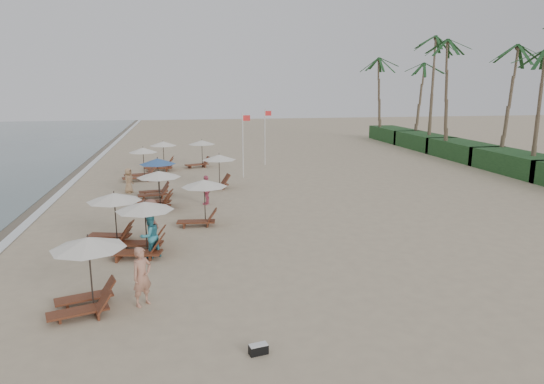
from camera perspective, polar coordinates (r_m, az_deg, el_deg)
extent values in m
plane|color=tan|center=(20.21, 0.06, -7.01)|extent=(160.00, 160.00, 0.00)
cube|color=#6B5E4C|center=(30.84, -27.22, -1.56)|extent=(3.20, 140.00, 0.01)
cube|color=white|center=(30.49, -24.89, -1.47)|extent=(0.50, 140.00, 0.02)
cube|color=#193D1C|center=(42.32, 26.69, 3.05)|extent=(3.20, 8.00, 1.60)
cube|color=#193D1C|center=(48.43, 21.39, 4.54)|extent=(3.20, 8.00, 1.60)
cube|color=#193D1C|center=(54.89, 17.28, 5.67)|extent=(3.20, 8.00, 1.60)
cube|color=#193D1C|center=(61.58, 14.05, 6.53)|extent=(3.20, 8.00, 1.60)
cylinder|color=brown|center=(40.63, 28.64, 7.79)|extent=(0.36, 0.36, 9.00)
cylinder|color=brown|center=(45.28, 25.45, 8.93)|extent=(0.36, 0.36, 9.80)
cylinder|color=brown|center=(48.65, 20.15, 10.00)|extent=(0.36, 0.36, 10.60)
cylinder|color=brown|center=(53.61, 18.17, 10.72)|extent=(0.36, 0.36, 11.40)
cylinder|color=brown|center=(58.67, 16.43, 9.75)|extent=(0.36, 0.36, 9.00)
cylinder|color=brown|center=(62.61, 12.79, 10.45)|extent=(0.36, 0.36, 9.80)
cylinder|color=black|center=(15.81, -20.39, -9.12)|extent=(0.05, 0.05, 2.26)
cone|color=silver|center=(15.47, -20.68, -5.57)|extent=(2.21, 2.21, 0.35)
cylinder|color=black|center=(20.32, -14.51, -4.19)|extent=(0.05, 0.05, 2.10)
cone|color=silver|center=(20.08, -14.65, -1.59)|extent=(2.32, 2.32, 0.35)
cylinder|color=black|center=(21.92, -17.79, -3.08)|extent=(0.05, 0.05, 2.18)
cone|color=silver|center=(21.69, -17.96, -0.56)|extent=(2.29, 2.29, 0.35)
cylinder|color=black|center=(27.77, -13.00, 0.21)|extent=(0.05, 0.05, 2.01)
cone|color=silver|center=(27.59, -13.09, 2.05)|extent=(2.42, 2.42, 0.35)
cylinder|color=black|center=(30.59, -13.14, 1.58)|extent=(0.05, 0.05, 2.29)
cone|color=#335B99|center=(30.41, -13.24, 3.52)|extent=(2.19, 2.19, 0.35)
cylinder|color=black|center=(36.39, -14.75, 3.16)|extent=(0.05, 0.05, 2.25)
cone|color=silver|center=(36.24, -14.84, 4.76)|extent=(2.04, 2.04, 0.35)
cylinder|color=black|center=(40.23, -12.54, 4.11)|extent=(0.05, 0.05, 2.23)
cone|color=silver|center=(40.10, -12.61, 5.55)|extent=(2.14, 2.14, 0.35)
cylinder|color=black|center=(24.11, -7.85, -1.24)|extent=(0.05, 0.05, 2.15)
cone|color=silver|center=(23.90, -7.92, 1.03)|extent=(2.24, 2.24, 0.35)
cylinder|color=black|center=(32.57, -6.17, 2.36)|extent=(0.05, 0.05, 2.15)
cone|color=silver|center=(32.42, -6.21, 4.06)|extent=(2.24, 2.24, 0.35)
cylinder|color=black|center=(41.27, -8.16, 4.43)|extent=(0.05, 0.05, 2.15)
cone|color=silver|center=(41.14, -8.20, 5.77)|extent=(2.24, 2.24, 0.35)
imported|color=tan|center=(15.78, -14.94, -9.51)|extent=(0.81, 0.79, 1.88)
imported|color=teal|center=(19.89, -14.07, -5.01)|extent=(1.10, 1.06, 1.79)
imported|color=brown|center=(22.36, -13.92, -3.05)|extent=(1.11, 1.34, 1.80)
imported|color=#D45472|center=(28.15, -7.66, 0.25)|extent=(0.73, 1.07, 1.69)
imported|color=tan|center=(32.21, -16.41, 1.30)|extent=(0.77, 0.91, 1.58)
cube|color=black|center=(13.07, -1.60, -17.92)|extent=(0.52, 0.33, 0.24)
cube|color=silver|center=(13.00, -1.60, -17.43)|extent=(0.50, 0.31, 0.04)
cylinder|color=silver|center=(35.88, -3.42, 5.45)|extent=(0.08, 0.08, 4.77)
cube|color=red|center=(35.73, -3.01, 8.62)|extent=(0.55, 0.02, 0.40)
cylinder|color=silver|center=(41.67, -0.83, 6.45)|extent=(0.08, 0.08, 4.78)
cube|color=red|center=(41.56, -0.46, 9.18)|extent=(0.55, 0.02, 0.40)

